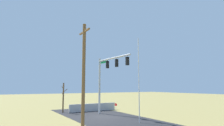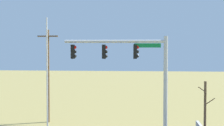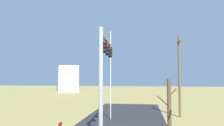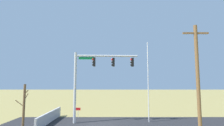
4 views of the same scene
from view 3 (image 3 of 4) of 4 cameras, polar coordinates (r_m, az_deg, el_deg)
road_surface at (r=22.01m, az=2.59°, el=-14.48°), size 28.00×8.00×0.01m
signal_mast at (r=17.07m, az=-1.89°, el=0.29°), size 6.96×0.65×7.56m
flagpole at (r=23.11m, az=-0.34°, el=-2.97°), size 0.10×0.10×8.82m
utility_pole at (r=25.27m, az=16.39°, el=-2.81°), size 1.90×0.26×8.53m
bare_tree at (r=11.65m, az=14.06°, el=-13.82°), size 1.27×1.02×4.15m
distant_building at (r=65.97m, az=-11.09°, el=-3.83°), size 12.28×9.24×7.13m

